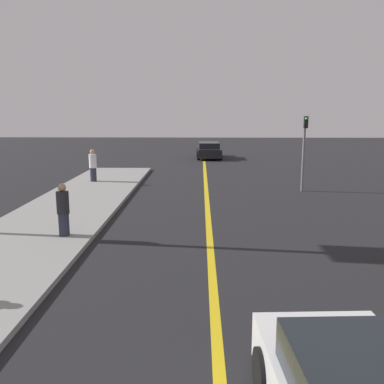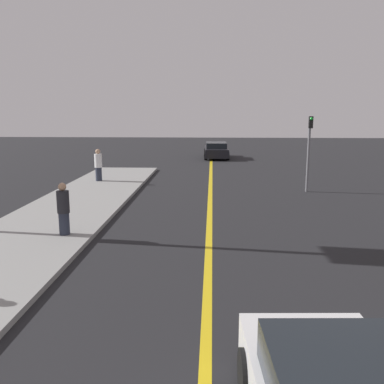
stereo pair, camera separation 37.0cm
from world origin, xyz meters
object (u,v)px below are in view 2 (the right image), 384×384
Objects in this scene: car_ahead_center at (216,150)px; pedestrian_by_sign at (98,165)px; pedestrian_far_standing at (63,209)px; traffic_light at (309,145)px.

pedestrian_by_sign is at bearing -118.68° from car_ahead_center.
car_ahead_center is 2.80× the size of pedestrian_far_standing.
car_ahead_center is 13.94m from pedestrian_by_sign.
traffic_light is at bearing -10.28° from pedestrian_by_sign.
pedestrian_by_sign is 10.83m from traffic_light.
pedestrian_far_standing is at bearing -138.33° from traffic_light.
pedestrian_far_standing is 10.07m from pedestrian_by_sign.
car_ahead_center is 15.02m from traffic_light.
car_ahead_center is 1.25× the size of traffic_light.
pedestrian_by_sign is 0.47× the size of traffic_light.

